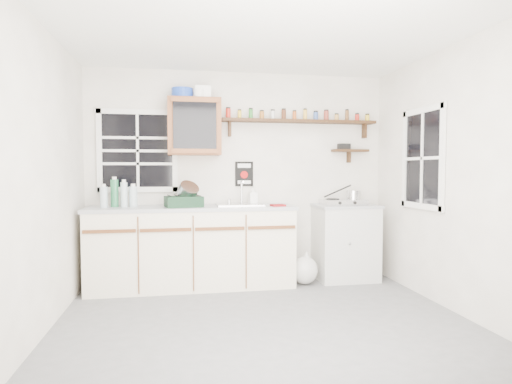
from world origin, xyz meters
TOP-DOWN VIEW (x-y plane):
  - room at (0.00, 0.00)m, footprint 3.64×3.24m
  - main_cabinet at (-0.58, 1.30)m, footprint 2.31×0.63m
  - right_cabinet at (1.25, 1.32)m, footprint 0.73×0.57m
  - sink at (-0.05, 1.30)m, footprint 0.52×0.44m
  - upper_cabinet at (-0.55, 1.44)m, footprint 0.60×0.32m
  - upper_cabinet_clutter at (-0.59, 1.44)m, footprint 0.44×0.24m
  - spice_shelf at (0.72, 1.51)m, footprint 1.91×0.18m
  - secondary_shelf at (1.36, 1.52)m, footprint 0.45×0.16m
  - warning_sign at (0.05, 1.59)m, footprint 0.22×0.02m
  - window_back at (-1.20, 1.59)m, footprint 0.93×0.03m
  - window_right at (1.79, 0.55)m, footprint 0.03×0.78m
  - water_bottles at (-1.38, 1.33)m, footprint 0.39×0.16m
  - dish_rack at (-0.67, 1.22)m, footprint 0.44×0.36m
  - soap_bottle at (0.14, 1.46)m, footprint 0.11×0.11m
  - rag at (0.37, 1.13)m, footprint 0.17×0.15m
  - hotplate at (1.21, 1.31)m, footprint 0.53×0.29m
  - saucepan at (1.33, 1.31)m, footprint 0.40×0.27m
  - trash_bag at (0.69, 1.15)m, footprint 0.36×0.32m

SIDE VIEW (x-z plane):
  - trash_bag at x=0.69m, z-range -0.03..0.38m
  - right_cabinet at x=1.25m, z-range 0.00..0.91m
  - main_cabinet at x=-0.58m, z-range 0.00..0.92m
  - rag at x=0.37m, z-range 0.92..0.94m
  - sink at x=-0.05m, z-range 0.79..1.08m
  - hotplate at x=1.21m, z-range 0.91..0.98m
  - dish_rack at x=-0.67m, z-range 0.87..1.16m
  - soap_bottle at x=0.14m, z-range 0.92..1.13m
  - saucepan at x=1.33m, z-range 0.94..1.12m
  - water_bottles at x=-1.38m, z-range 0.89..1.22m
  - room at x=0.00m, z-range -0.02..2.52m
  - warning_sign at x=0.05m, z-range 1.13..1.43m
  - window_right at x=1.79m, z-range 0.91..1.99m
  - window_back at x=-1.20m, z-range 1.06..2.04m
  - secondary_shelf at x=1.36m, z-range 1.46..1.69m
  - upper_cabinet at x=-0.55m, z-range 1.50..2.15m
  - spice_shelf at x=0.72m, z-range 1.76..2.11m
  - upper_cabinet_clutter at x=-0.59m, z-range 2.14..2.28m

